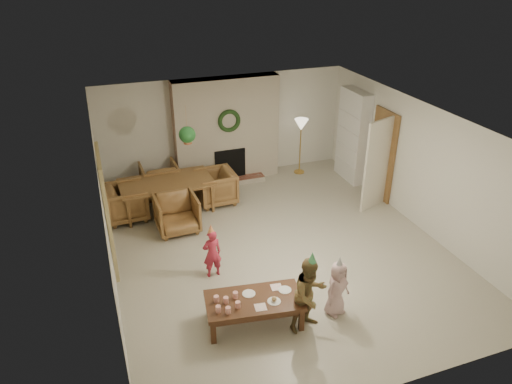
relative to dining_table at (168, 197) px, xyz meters
name	(u,v)px	position (x,y,z in m)	size (l,w,h in m)	color
floor	(278,248)	(1.69, -2.13, -0.34)	(7.00, 7.00, 0.00)	#B7B29E
ceiling	(281,122)	(1.69, -2.13, 2.16)	(7.00, 7.00, 0.00)	white
wall_back	(224,127)	(1.69, 1.37, 0.91)	(7.00, 7.00, 0.00)	silver
wall_front	(393,316)	(1.69, -5.63, 0.91)	(7.00, 7.00, 0.00)	silver
wall_left	(105,218)	(-1.31, -2.13, 0.91)	(7.00, 7.00, 0.00)	silver
wall_right	(420,166)	(4.69, -2.13, 0.91)	(7.00, 7.00, 0.00)	silver
fireplace_mass	(227,130)	(1.69, 1.17, 0.91)	(2.50, 0.40, 2.50)	#5B2618
fireplace_hearth	(232,181)	(1.69, 0.82, -0.28)	(1.60, 0.30, 0.12)	#5C2419
fireplace_firebox	(230,164)	(1.69, 0.99, 0.11)	(0.75, 0.12, 0.75)	black
fireplace_wreath	(229,121)	(1.69, 0.94, 1.21)	(0.54, 0.54, 0.10)	#183714
floor_lamp_base	(299,172)	(3.49, 0.87, -0.33)	(0.26, 0.26, 0.03)	gold
floor_lamp_post	(300,148)	(3.49, 0.87, 0.32)	(0.03, 0.03, 1.27)	gold
floor_lamp_shade	(301,125)	(3.49, 0.87, 0.93)	(0.34, 0.34, 0.28)	beige
bookshelf_carcass	(353,136)	(4.53, 0.17, 0.76)	(0.30, 1.00, 2.20)	white
bookshelf_shelf_a	(350,161)	(4.51, 0.17, 0.11)	(0.30, 0.92, 0.03)	white
bookshelf_shelf_b	(351,146)	(4.51, 0.17, 0.51)	(0.30, 0.92, 0.03)	white
bookshelf_shelf_c	(353,130)	(4.51, 0.17, 0.91)	(0.30, 0.92, 0.03)	white
bookshelf_shelf_d	(354,114)	(4.51, 0.17, 1.31)	(0.30, 0.92, 0.03)	white
books_row_lower	(353,158)	(4.49, 0.02, 0.25)	(0.20, 0.40, 0.24)	#B93222
books_row_mid	(350,140)	(4.49, 0.22, 0.65)	(0.20, 0.44, 0.24)	#2A569A
books_row_upper	(355,126)	(4.49, 0.07, 1.04)	(0.20, 0.36, 0.22)	#B88627
door_frame	(383,155)	(4.65, -0.93, 0.68)	(0.05, 0.86, 2.04)	brown
door_leaf	(377,165)	(4.27, -1.31, 0.66)	(0.05, 0.80, 2.00)	beige
curtain_panel	(107,211)	(-1.27, -1.93, 0.91)	(0.06, 1.20, 2.00)	#C6C08C
dining_table	(168,197)	(0.00, 0.00, 0.00)	(1.95, 1.09, 0.69)	brown
dining_chair_near	(177,214)	(0.03, -0.86, 0.04)	(0.81, 0.83, 0.76)	brown
dining_chair_far	(160,179)	(-0.03, 0.86, 0.04)	(0.81, 0.83, 0.76)	brown
dining_chair_left	(127,202)	(-0.86, -0.03, 0.04)	(0.81, 0.83, 0.76)	brown
dining_chair_right	(216,187)	(1.07, 0.04, 0.04)	(0.81, 0.83, 0.76)	brown
hanging_plant_cord	(186,123)	(0.39, -0.63, 1.81)	(0.01, 0.01, 0.70)	tan
hanging_plant_pot	(188,141)	(0.39, -0.63, 1.46)	(0.16, 0.16, 0.12)	#975230
hanging_plant_foliage	(187,135)	(0.39, -0.63, 1.58)	(0.32, 0.32, 0.32)	#18491E
coffee_table_top	(254,301)	(0.59, -3.89, 0.07)	(1.44, 0.72, 0.07)	#4E2D1A
coffee_table_apron	(254,305)	(0.59, -3.89, -0.01)	(1.33, 0.61, 0.09)	#4E2D1A
coffee_leg_fl	(213,332)	(-0.10, -4.08, -0.15)	(0.08, 0.08, 0.38)	#4E2D1A
coffee_leg_fr	(301,320)	(1.20, -4.27, -0.15)	(0.08, 0.08, 0.38)	#4E2D1A
coffee_leg_bl	(209,305)	(-0.02, -3.50, -0.15)	(0.08, 0.08, 0.38)	#4E2D1A
coffee_leg_br	(291,294)	(1.28, -3.69, -0.15)	(0.08, 0.08, 0.38)	#4E2D1A
cup_a	(218,309)	(0.02, -3.97, 0.15)	(0.08, 0.08, 0.10)	white
cup_b	(216,299)	(0.05, -3.75, 0.15)	(0.08, 0.08, 0.10)	white
cup_c	(228,310)	(0.14, -4.05, 0.15)	(0.08, 0.08, 0.10)	white
cup_d	(226,300)	(0.17, -3.83, 0.15)	(0.08, 0.08, 0.10)	white
cup_e	(238,305)	(0.31, -3.98, 0.15)	(0.08, 0.08, 0.10)	white
cup_f	(235,295)	(0.34, -3.76, 0.15)	(0.08, 0.08, 0.10)	white
plate_a	(249,294)	(0.55, -3.75, 0.11)	(0.20, 0.20, 0.01)	white
plate_b	(274,301)	(0.85, -4.04, 0.11)	(0.20, 0.20, 0.01)	white
plate_c	(285,290)	(1.10, -3.85, 0.11)	(0.20, 0.20, 0.01)	white
food_scoop	(274,299)	(0.85, -4.04, 0.15)	(0.08, 0.08, 0.08)	tan
napkin_left	(261,307)	(0.62, -4.09, 0.10)	(0.17, 0.17, 0.01)	#FFBDBB
napkin_right	(276,287)	(1.00, -3.75, 0.10)	(0.17, 0.17, 0.01)	#FFBDBB
child_red	(212,253)	(0.31, -2.54, 0.11)	(0.33, 0.22, 0.91)	#B0253A
party_hat_red	(211,229)	(0.31, -2.54, 0.60)	(0.12, 0.12, 0.17)	#E6C84C
child_plaid	(310,295)	(1.32, -4.24, 0.26)	(0.58, 0.46, 1.20)	brown
party_hat_plaid	(312,258)	(1.32, -4.24, 0.90)	(0.14, 0.14, 0.20)	#44A05F
child_pink	(337,288)	(1.85, -4.10, 0.12)	(0.45, 0.29, 0.92)	beige
party_hat_pink	(340,262)	(1.85, -4.10, 0.62)	(0.12, 0.12, 0.17)	#B6B8BD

